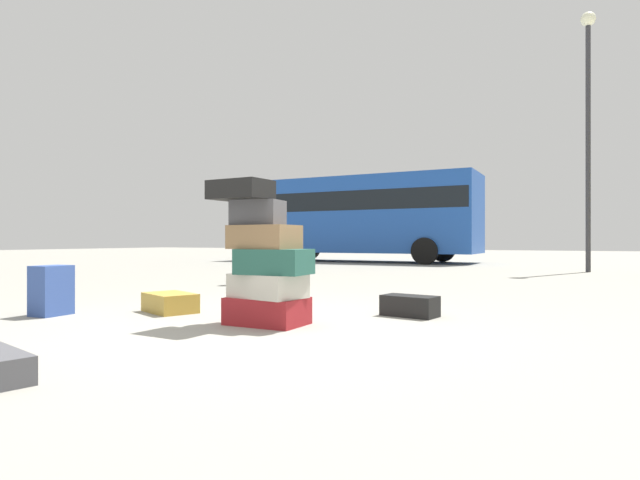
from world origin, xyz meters
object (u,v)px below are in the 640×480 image
person_bearded_onlooker (261,233)px  suitcase_black_upright_blue (410,306)px  lamp_post (588,104)px  suitcase_navy_behind_tower (51,290)px  suitcase_tan_white_trunk (170,303)px  parked_bus (360,213)px  suitcase_tower (264,262)px

person_bearded_onlooker → suitcase_black_upright_blue: bearing=17.4°
suitcase_black_upright_blue → lamp_post: (1.75, 9.40, 4.16)m
suitcase_navy_behind_tower → person_bearded_onlooker: size_ratio=0.34×
suitcase_navy_behind_tower → suitcase_tan_white_trunk: size_ratio=0.85×
suitcase_black_upright_blue → parked_bus: 14.18m
suitcase_navy_behind_tower → suitcase_tan_white_trunk: bearing=35.8°
suitcase_tower → suitcase_tan_white_trunk: size_ratio=2.19×
suitcase_black_upright_blue → lamp_post: lamp_post is taller
suitcase_tan_white_trunk → person_bearded_onlooker: person_bearded_onlooker is taller
suitcase_tower → person_bearded_onlooker: 4.71m
suitcase_black_upright_blue → suitcase_tan_white_trunk: suitcase_black_upright_blue is taller
lamp_post → person_bearded_onlooker: bearing=-129.4°
lamp_post → suitcase_tan_white_trunk: bearing=-112.3°
suitcase_tower → suitcase_navy_behind_tower: size_ratio=2.57×
suitcase_black_upright_blue → parked_bus: (-5.92, 12.77, 1.72)m
person_bearded_onlooker → parked_bus: parked_bus is taller
suitcase_tan_white_trunk → person_bearded_onlooker: 3.95m
suitcase_navy_behind_tower → lamp_post: (5.21, 11.11, 4.00)m
suitcase_tower → parked_bus: size_ratio=0.16×
parked_bus → suitcase_tower: bearing=-71.0°
suitcase_tan_white_trunk → suitcase_navy_behind_tower: bearing=-119.4°
suitcase_black_upright_blue → suitcase_tan_white_trunk: 2.66m
suitcase_black_upright_blue → suitcase_tower: bearing=-123.4°
lamp_post → suitcase_navy_behind_tower: bearing=-115.1°
person_bearded_onlooker → lamp_post: lamp_post is taller
person_bearded_onlooker → parked_bus: 10.33m
person_bearded_onlooker → lamp_post: (5.48, 6.68, 3.32)m
parked_bus → suitcase_tan_white_trunk: bearing=-76.1°
suitcase_tan_white_trunk → person_bearded_onlooker: size_ratio=0.39×
suitcase_black_upright_blue → suitcase_tan_white_trunk: bearing=-149.9°
suitcase_black_upright_blue → lamp_post: bearing=89.0°
suitcase_tan_white_trunk → lamp_post: size_ratio=0.10×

